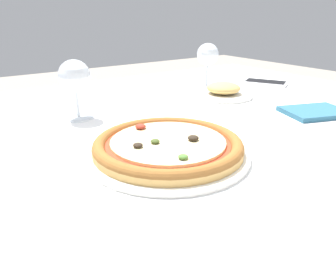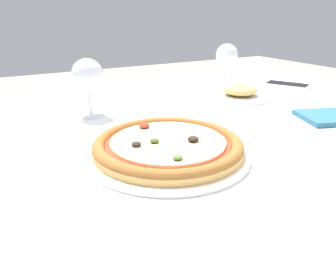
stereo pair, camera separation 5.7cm
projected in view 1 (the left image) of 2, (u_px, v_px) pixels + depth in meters
dining_table at (196, 149)px, 0.79m from camera, size 1.38×1.13×0.71m
pizza_plate at (168, 147)px, 0.57m from camera, size 0.28×0.28×0.04m
wine_glass_far_left at (75, 78)px, 0.74m from camera, size 0.07×0.07×0.14m
wine_glass_far_right at (208, 56)px, 1.05m from camera, size 0.07×0.07×0.14m
cell_phone at (265, 83)px, 1.13m from camera, size 0.13×0.16×0.01m
side_plate at (223, 91)px, 0.97m from camera, size 0.17×0.17×0.04m
napkin_folded at (315, 112)px, 0.81m from camera, size 0.18×0.15×0.01m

